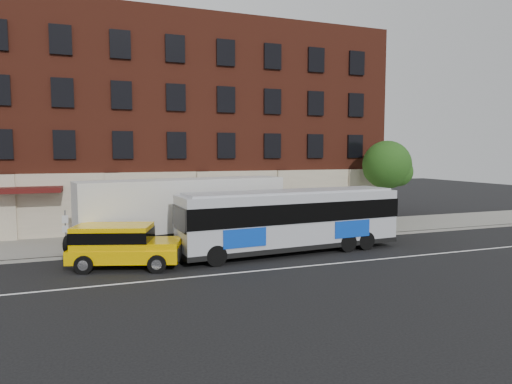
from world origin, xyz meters
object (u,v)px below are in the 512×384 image
object	(u,v)px
street_tree	(387,167)
city_bus	(292,218)
shipping_container	(185,214)
sign_pole	(66,231)
yellow_suv	(121,243)

from	to	relation	value
street_tree	city_bus	xyz separation A→B (m)	(-10.53, -5.99, -2.53)
street_tree	shipping_container	world-z (taller)	street_tree
sign_pole	street_tree	world-z (taller)	street_tree
street_tree	shipping_container	bearing A→B (deg)	-170.32
yellow_suv	shipping_container	size ratio (longest dim) A/B	0.46
sign_pole	city_bus	xyz separation A→B (m)	(11.51, -2.65, 0.43)
street_tree	yellow_suv	size ratio (longest dim) A/B	1.12
shipping_container	city_bus	bearing A→B (deg)	-32.40
yellow_suv	shipping_container	xyz separation A→B (m)	(3.75, 3.57, 0.78)
street_tree	yellow_suv	bearing A→B (deg)	-162.21
sign_pole	shipping_container	world-z (taller)	shipping_container
street_tree	shipping_container	distance (m)	16.15
sign_pole	street_tree	bearing A→B (deg)	8.61
city_bus	yellow_suv	xyz separation A→B (m)	(-8.95, -0.27, -0.70)
sign_pole	city_bus	size ratio (longest dim) A/B	0.20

